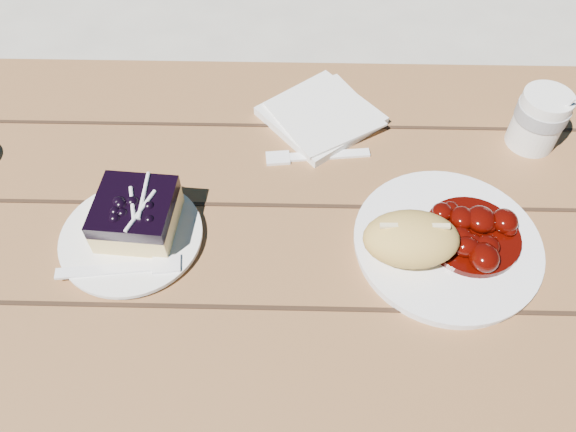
{
  "coord_description": "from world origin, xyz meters",
  "views": [
    {
      "loc": [
        0.05,
        -0.41,
        1.36
      ],
      "look_at": [
        0.05,
        0.02,
        0.81
      ],
      "focal_mm": 35.0,
      "sensor_mm": 36.0,
      "label": 1
    }
  ],
  "objects_px": {
    "main_plate": "(446,244)",
    "blueberry_cake": "(136,214)",
    "picnic_table": "(258,312)",
    "coffee_cup": "(539,120)",
    "bread_roll": "(411,239)",
    "dessert_plate": "(132,238)"
  },
  "relations": [
    {
      "from": "picnic_table",
      "to": "main_plate",
      "type": "distance_m",
      "value": 0.3
    },
    {
      "from": "bread_roll",
      "to": "blueberry_cake",
      "type": "bearing_deg",
      "value": 173.55
    },
    {
      "from": "bread_roll",
      "to": "coffee_cup",
      "type": "relative_size",
      "value": 1.33
    },
    {
      "from": "main_plate",
      "to": "coffee_cup",
      "type": "relative_size",
      "value": 2.63
    },
    {
      "from": "main_plate",
      "to": "coffee_cup",
      "type": "xyz_separation_m",
      "value": [
        0.16,
        0.2,
        0.04
      ]
    },
    {
      "from": "picnic_table",
      "to": "main_plate",
      "type": "relative_size",
      "value": 8.47
    },
    {
      "from": "main_plate",
      "to": "blueberry_cake",
      "type": "relative_size",
      "value": 2.25
    },
    {
      "from": "main_plate",
      "to": "bread_roll",
      "type": "height_order",
      "value": "bread_roll"
    },
    {
      "from": "picnic_table",
      "to": "blueberry_cake",
      "type": "relative_size",
      "value": 19.04
    },
    {
      "from": "main_plate",
      "to": "blueberry_cake",
      "type": "distance_m",
      "value": 0.4
    },
    {
      "from": "main_plate",
      "to": "blueberry_cake",
      "type": "xyz_separation_m",
      "value": [
        -0.4,
        0.02,
        0.03
      ]
    },
    {
      "from": "picnic_table",
      "to": "bread_roll",
      "type": "relative_size",
      "value": 16.8
    },
    {
      "from": "dessert_plate",
      "to": "blueberry_cake",
      "type": "distance_m",
      "value": 0.04
    },
    {
      "from": "picnic_table",
      "to": "dessert_plate",
      "type": "height_order",
      "value": "dessert_plate"
    },
    {
      "from": "bread_roll",
      "to": "picnic_table",
      "type": "bearing_deg",
      "value": 178.11
    },
    {
      "from": "picnic_table",
      "to": "bread_roll",
      "type": "bearing_deg",
      "value": -1.89
    },
    {
      "from": "picnic_table",
      "to": "dessert_plate",
      "type": "bearing_deg",
      "value": 173.67
    },
    {
      "from": "dessert_plate",
      "to": "picnic_table",
      "type": "bearing_deg",
      "value": -6.33
    },
    {
      "from": "main_plate",
      "to": "dessert_plate",
      "type": "xyz_separation_m",
      "value": [
        -0.41,
        0.0,
        -0.0
      ]
    },
    {
      "from": "main_plate",
      "to": "coffee_cup",
      "type": "distance_m",
      "value": 0.26
    },
    {
      "from": "main_plate",
      "to": "bread_roll",
      "type": "bearing_deg",
      "value": -160.02
    },
    {
      "from": "blueberry_cake",
      "to": "picnic_table",
      "type": "bearing_deg",
      "value": -7.94
    }
  ]
}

